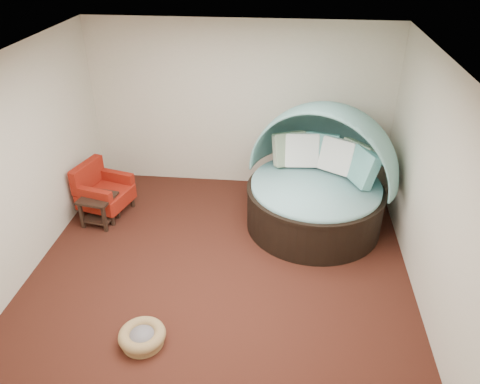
# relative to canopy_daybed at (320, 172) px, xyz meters

# --- Properties ---
(floor) EXTENTS (5.00, 5.00, 0.00)m
(floor) POSITION_rel_canopy_daybed_xyz_m (-1.31, -1.33, -0.87)
(floor) COLOR #431A13
(floor) RESTS_ON ground
(wall_back) EXTENTS (5.00, 0.00, 5.00)m
(wall_back) POSITION_rel_canopy_daybed_xyz_m (-1.31, 1.17, 0.53)
(wall_back) COLOR beige
(wall_back) RESTS_ON floor
(wall_front) EXTENTS (5.00, 0.00, 5.00)m
(wall_front) POSITION_rel_canopy_daybed_xyz_m (-1.31, -3.83, 0.53)
(wall_front) COLOR beige
(wall_front) RESTS_ON floor
(wall_left) EXTENTS (0.00, 5.00, 5.00)m
(wall_left) POSITION_rel_canopy_daybed_xyz_m (-3.81, -1.33, 0.53)
(wall_left) COLOR beige
(wall_left) RESTS_ON floor
(wall_right) EXTENTS (0.00, 5.00, 5.00)m
(wall_right) POSITION_rel_canopy_daybed_xyz_m (1.19, -1.33, 0.53)
(wall_right) COLOR beige
(wall_right) RESTS_ON floor
(ceiling) EXTENTS (5.00, 5.00, 0.00)m
(ceiling) POSITION_rel_canopy_daybed_xyz_m (-1.31, -1.33, 1.93)
(ceiling) COLOR white
(ceiling) RESTS_ON wall_back
(canopy_daybed) EXTENTS (2.68, 2.64, 1.87)m
(canopy_daybed) POSITION_rel_canopy_daybed_xyz_m (0.00, 0.00, 0.00)
(canopy_daybed) COLOR black
(canopy_daybed) RESTS_ON floor
(pet_basket) EXTENTS (0.63, 0.63, 0.18)m
(pet_basket) POSITION_rel_canopy_daybed_xyz_m (-1.99, -2.65, -0.77)
(pet_basket) COLOR brown
(pet_basket) RESTS_ON floor
(red_armchair) EXTENTS (0.87, 0.87, 0.83)m
(red_armchair) POSITION_rel_canopy_daybed_xyz_m (-3.36, -0.07, -0.48)
(red_armchair) COLOR black
(red_armchair) RESTS_ON floor
(side_table) EXTENTS (0.55, 0.55, 0.46)m
(side_table) POSITION_rel_canopy_daybed_xyz_m (-3.31, -0.39, -0.57)
(side_table) COLOR black
(side_table) RESTS_ON floor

